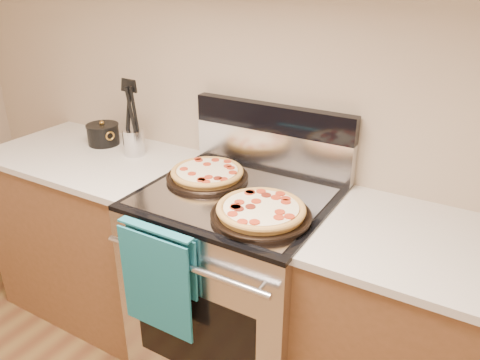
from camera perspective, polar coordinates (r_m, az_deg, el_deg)
The scene contains 16 objects.
wall_back at distance 2.06m, azimuth 4.71°, elevation 12.90°, with size 4.00×4.00×0.00m, color tan.
range_body at distance 2.16m, azimuth -0.35°, elevation -12.99°, with size 0.76×0.68×0.90m, color #B7B7BC.
oven_window at distance 1.94m, azimuth -5.66°, elevation -18.15°, with size 0.56×0.01×0.40m, color black.
cooktop at distance 1.91m, azimuth -0.38°, elevation -2.01°, with size 0.76×0.68×0.02m, color black.
backsplash_lower at distance 2.12m, azimuth 3.92°, elevation 3.68°, with size 0.76×0.06×0.18m, color silver.
backsplash_upper at distance 2.07m, azimuth 4.04°, elevation 7.56°, with size 0.76×0.06×0.12m, color black.
oven_handle at distance 1.70m, azimuth -6.96°, elevation -10.24°, with size 0.03×0.03×0.70m, color silver.
dish_towel at distance 1.82m, azimuth -9.88°, elevation -11.64°, with size 0.32×0.05×0.42m, color #196E81, non-canonical shape.
foil_sheet at distance 1.88m, azimuth -0.85°, elevation -2.01°, with size 0.70×0.55×0.01m, color gray.
cabinet_left at distance 2.66m, azimuth -16.63°, elevation -6.39°, with size 1.00×0.62×0.88m, color brown.
countertop_left at distance 2.46m, azimuth -17.90°, elevation 2.72°, with size 1.02×0.64×0.03m, color beige.
countertop_right at distance 1.73m, azimuth 26.42°, elevation -8.52°, with size 1.02×0.64×0.03m, color beige.
pepperoni_pizza_back at distance 2.02m, azimuth -4.01°, elevation 0.74°, with size 0.35×0.35×0.05m, color #B07B35, non-canonical shape.
pepperoni_pizza_front at distance 1.71m, azimuth 2.58°, elevation -3.85°, with size 0.37×0.37×0.05m, color #B07B35, non-canonical shape.
utensil_crock at distance 2.37m, azimuth -12.81°, elevation 4.51°, with size 0.10×0.10×0.13m, color silver.
saucepan at distance 2.56m, azimuth -16.32°, elevation 5.28°, with size 0.16×0.16×0.10m, color black.
Camera 1 is at (0.87, 0.19, 1.77)m, focal length 35.00 mm.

